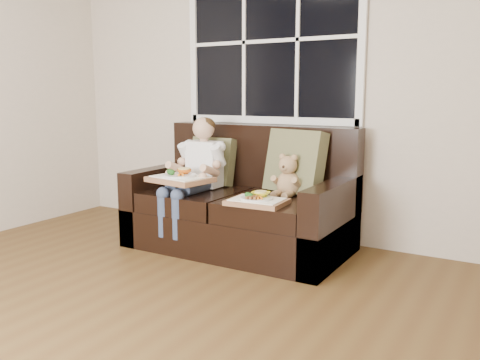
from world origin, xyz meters
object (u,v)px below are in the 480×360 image
Objects in this scene: child at (197,165)px; tray_right at (257,200)px; teddy_bear at (288,179)px; tray_left at (180,178)px; loveseat at (243,209)px.

child reaches higher than tray_right.
child is 0.75m from teddy_bear.
tray_right is at bearing 6.56° from tray_left.
teddy_bear is at bearing 4.00° from loveseat.
teddy_bear is 0.66× the size of tray_left.
teddy_bear is at bearing 34.67° from tray_left.
teddy_bear is (0.38, 0.03, 0.27)m from loveseat.
tray_right is at bearing -47.83° from loveseat.
teddy_bear is at bearing 79.09° from tray_right.
child is (-0.35, -0.12, 0.34)m from loveseat.
teddy_bear is 0.41m from tray_right.
loveseat reaches higher than teddy_bear.
tray_right is (0.68, -0.24, -0.17)m from child.
loveseat is at bearing 128.91° from tray_right.
loveseat is 3.39× the size of tray_left.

